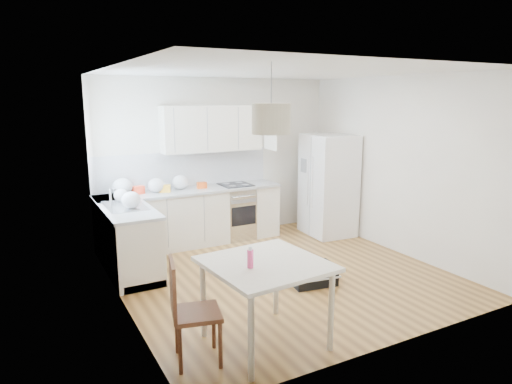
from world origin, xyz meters
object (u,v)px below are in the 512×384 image
dining_table (266,272)px  gym_bag (313,274)px  refrigerator (329,185)px  dining_chair (197,311)px

dining_table → gym_bag: (1.25, 0.96, -0.61)m
refrigerator → gym_bag: size_ratio=3.12×
dining_table → dining_chair: (-0.70, 0.02, -0.25)m
dining_table → gym_bag: bearing=33.0°
refrigerator → dining_chair: refrigerator is taller
refrigerator → gym_bag: (-1.55, -1.75, -0.75)m
refrigerator → dining_table: refrigerator is taller
dining_chair → gym_bag: size_ratio=1.75×
dining_table → gym_bag: size_ratio=2.04×
gym_bag → refrigerator: bearing=57.3°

